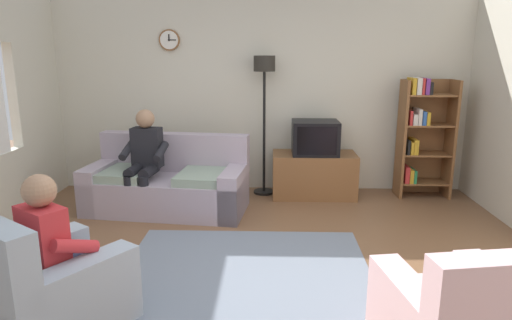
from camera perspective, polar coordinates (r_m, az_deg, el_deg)
The scene contains 11 objects.
ground_plane at distance 4.07m, azimuth -0.22°, elevation -14.25°, with size 12.00×12.00×0.00m, color brown.
back_wall_assembly at distance 6.28m, azimuth 0.64°, elevation 8.54°, with size 6.20×0.17×2.70m.
couch at distance 5.61m, azimuth -11.11°, elevation -3.11°, with size 1.99×1.10×0.90m.
tv_stand at distance 6.09m, azimuth 7.33°, elevation -1.86°, with size 1.10×0.56×0.58m.
tv at distance 5.95m, azimuth 7.49°, elevation 2.84°, with size 0.60×0.49×0.44m.
bookshelf at distance 6.33m, azimuth 20.21°, elevation 3.10°, with size 0.68×0.36×1.58m.
floor_lamp at distance 5.96m, azimuth 1.06°, elevation 9.24°, with size 0.28×0.28×1.85m.
armchair_near_window at distance 3.54m, azimuth -24.59°, elevation -14.76°, with size 1.16×1.18×0.90m.
area_rug at distance 4.15m, azimuth -1.27°, elevation -13.55°, with size 2.20×1.70×0.01m, color slate.
person_on_couch at distance 5.47m, azimuth -13.98°, elevation 0.49°, with size 0.55×0.57×1.24m.
person_in_left_armchair at distance 3.45m, azimuth -23.81°, elevation -9.66°, with size 0.61×0.64×1.12m.
Camera 1 is at (0.13, -3.60, 1.89)m, focal length 31.61 mm.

